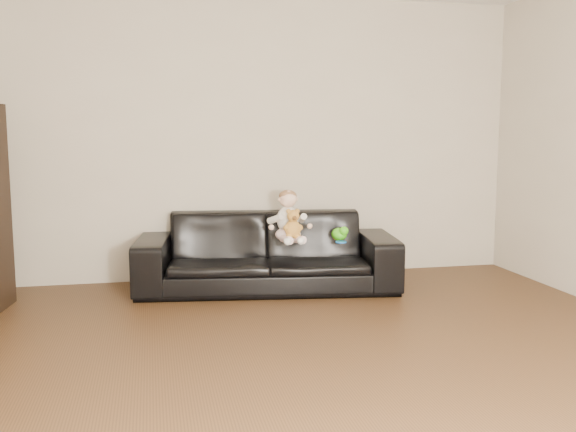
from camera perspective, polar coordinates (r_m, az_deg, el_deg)
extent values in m
plane|color=#472E19|center=(3.59, 4.39, -14.93)|extent=(5.50, 5.50, 0.00)
plane|color=#C0B6A1|center=(6.01, -3.00, 6.86)|extent=(5.00, 0.00, 5.00)
imported|color=black|center=(5.61, -1.89, -3.18)|extent=(2.33, 1.16, 0.65)
ellipsoid|color=#F8D1D3|center=(5.51, 0.00, -1.65)|extent=(0.27, 0.24, 0.12)
ellipsoid|color=white|center=(5.51, -0.03, -0.30)|extent=(0.23, 0.20, 0.23)
sphere|color=beige|center=(5.47, 0.00, 1.54)|extent=(0.19, 0.19, 0.15)
ellipsoid|color=#8C603F|center=(5.48, -0.02, 1.79)|extent=(0.19, 0.19, 0.11)
cylinder|color=#F8D1D3|center=(5.37, -0.16, -2.10)|extent=(0.11, 0.20, 0.07)
cylinder|color=#F8D1D3|center=(5.39, 0.80, -2.06)|extent=(0.11, 0.20, 0.07)
sphere|color=white|center=(5.27, -0.04, -2.27)|extent=(0.08, 0.08, 0.06)
sphere|color=white|center=(5.30, 1.13, -2.23)|extent=(0.08, 0.08, 0.06)
cylinder|color=white|center=(5.43, -1.15, -0.27)|extent=(0.09, 0.17, 0.10)
cylinder|color=white|center=(5.48, 1.30, -0.20)|extent=(0.09, 0.17, 0.10)
ellipsoid|color=#BF8636|center=(5.37, 0.42, -1.16)|extent=(0.17, 0.17, 0.15)
sphere|color=#BF8636|center=(5.34, 0.47, 0.01)|extent=(0.14, 0.14, 0.10)
sphere|color=#BF8636|center=(5.33, 0.05, 0.43)|extent=(0.05, 0.05, 0.04)
sphere|color=#BF8636|center=(5.35, 0.83, 0.45)|extent=(0.05, 0.05, 0.04)
sphere|color=#593819|center=(5.29, 0.57, -0.18)|extent=(0.05, 0.05, 0.04)
ellipsoid|color=#48D018|center=(5.57, 4.57, -1.62)|extent=(0.16, 0.18, 0.11)
sphere|color=#C94D17|center=(5.60, 4.28, -1.85)|extent=(0.07, 0.07, 0.06)
cylinder|color=blue|center=(5.48, 4.72, -2.31)|extent=(0.11, 0.11, 0.01)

